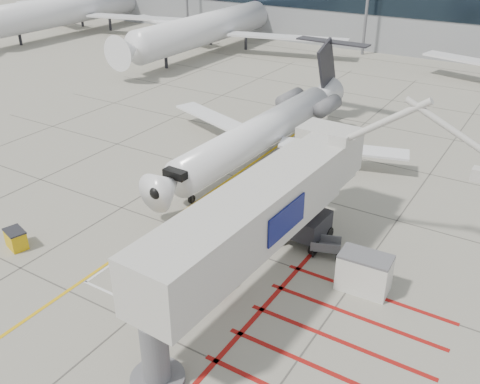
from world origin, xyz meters
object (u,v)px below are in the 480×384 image
Objects in this scene: jet_bridge at (248,230)px; regional_jet at (245,123)px; spill_bin at (16,239)px; pushback_tug at (206,277)px.

regional_jet is at bearing 123.92° from jet_bridge.
regional_jet reaches higher than spill_bin.
regional_jet reaches higher than pushback_tug.
regional_jet is 15.35m from jet_bridge.
regional_jet is at bearing 87.37° from spill_bin.
jet_bridge reaches higher than pushback_tug.
pushback_tug is at bearing -64.70° from regional_jet.
spill_bin is at bearing -164.61° from jet_bridge.
jet_bridge is 14.83× the size of spill_bin.
regional_jet is 17.50m from spill_bin.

